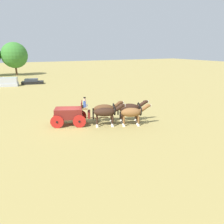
{
  "coord_description": "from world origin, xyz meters",
  "views": [
    {
      "loc": [
        -5.47,
        -20.72,
        7.45
      ],
      "look_at": [
        4.07,
        -1.43,
        1.2
      ],
      "focal_mm": 35.43,
      "sensor_mm": 36.0,
      "label": 1
    }
  ],
  "objects_px": {
    "draft_horse_rear_off": "(106,113)",
    "parked_vehicle_c": "(5,82)",
    "show_wagon": "(71,113)",
    "draft_horse_lead_near": "(130,109)",
    "draft_horse_rear_near": "(105,109)",
    "draft_horse_lead_off": "(133,113)",
    "parked_vehicle_d": "(32,82)"
  },
  "relations": [
    {
      "from": "draft_horse_rear_off",
      "to": "parked_vehicle_c",
      "type": "xyz_separation_m",
      "value": [
        -8.29,
        30.49,
        -0.53
      ]
    },
    {
      "from": "show_wagon",
      "to": "parked_vehicle_c",
      "type": "xyz_separation_m",
      "value": [
        -5.25,
        28.6,
        -0.35
      ]
    },
    {
      "from": "show_wagon",
      "to": "draft_horse_lead_near",
      "type": "relative_size",
      "value": 1.79
    },
    {
      "from": "draft_horse_rear_near",
      "to": "show_wagon",
      "type": "bearing_deg",
      "value": 169.03
    },
    {
      "from": "show_wagon",
      "to": "parked_vehicle_c",
      "type": "height_order",
      "value": "show_wagon"
    },
    {
      "from": "show_wagon",
      "to": "draft_horse_lead_off",
      "type": "xyz_separation_m",
      "value": [
        5.45,
        -2.84,
        0.1
      ]
    },
    {
      "from": "draft_horse_lead_near",
      "to": "parked_vehicle_d",
      "type": "height_order",
      "value": "draft_horse_lead_near"
    },
    {
      "from": "draft_horse_rear_near",
      "to": "draft_horse_lead_near",
      "type": "xyz_separation_m",
      "value": [
        2.42,
        -0.95,
        0.02
      ]
    },
    {
      "from": "draft_horse_rear_near",
      "to": "draft_horse_lead_near",
      "type": "relative_size",
      "value": 0.99
    },
    {
      "from": "draft_horse_lead_off",
      "to": "draft_horse_rear_near",
      "type": "bearing_deg",
      "value": 132.04
    },
    {
      "from": "draft_horse_lead_off",
      "to": "parked_vehicle_d",
      "type": "relative_size",
      "value": 0.63
    },
    {
      "from": "draft_horse_rear_near",
      "to": "parked_vehicle_c",
      "type": "distance_m",
      "value": 30.56
    },
    {
      "from": "draft_horse_rear_off",
      "to": "draft_horse_rear_near",
      "type": "bearing_deg",
      "value": 69.27
    },
    {
      "from": "parked_vehicle_c",
      "to": "parked_vehicle_d",
      "type": "bearing_deg",
      "value": 8.97
    },
    {
      "from": "show_wagon",
      "to": "draft_horse_rear_near",
      "type": "relative_size",
      "value": 1.81
    },
    {
      "from": "draft_horse_rear_off",
      "to": "parked_vehicle_d",
      "type": "height_order",
      "value": "draft_horse_rear_off"
    },
    {
      "from": "show_wagon",
      "to": "draft_horse_rear_near",
      "type": "height_order",
      "value": "show_wagon"
    },
    {
      "from": "draft_horse_lead_near",
      "to": "parked_vehicle_d",
      "type": "xyz_separation_m",
      "value": [
        -5.91,
        31.06,
        -0.9
      ]
    },
    {
      "from": "show_wagon",
      "to": "draft_horse_lead_near",
      "type": "height_order",
      "value": "show_wagon"
    },
    {
      "from": "draft_horse_rear_near",
      "to": "draft_horse_rear_off",
      "type": "height_order",
      "value": "draft_horse_rear_off"
    },
    {
      "from": "show_wagon",
      "to": "parked_vehicle_c",
      "type": "bearing_deg",
      "value": 100.4
    },
    {
      "from": "draft_horse_rear_off",
      "to": "draft_horse_lead_off",
      "type": "height_order",
      "value": "draft_horse_rear_off"
    },
    {
      "from": "draft_horse_rear_off",
      "to": "parked_vehicle_d",
      "type": "distance_m",
      "value": 31.48
    },
    {
      "from": "show_wagon",
      "to": "draft_horse_lead_off",
      "type": "bearing_deg",
      "value": -27.55
    },
    {
      "from": "draft_horse_lead_near",
      "to": "draft_horse_rear_off",
      "type": "bearing_deg",
      "value": -174.75
    },
    {
      "from": "draft_horse_rear_near",
      "to": "draft_horse_lead_off",
      "type": "height_order",
      "value": "draft_horse_rear_near"
    },
    {
      "from": "draft_horse_lead_off",
      "to": "parked_vehicle_c",
      "type": "distance_m",
      "value": 33.22
    },
    {
      "from": "show_wagon",
      "to": "draft_horse_lead_near",
      "type": "bearing_deg",
      "value": -15.4
    },
    {
      "from": "draft_horse_rear_off",
      "to": "draft_horse_lead_off",
      "type": "xyz_separation_m",
      "value": [
        2.41,
        -0.95,
        -0.07
      ]
    },
    {
      "from": "draft_horse_lead_near",
      "to": "draft_horse_lead_off",
      "type": "bearing_deg",
      "value": -110.99
    },
    {
      "from": "show_wagon",
      "to": "parked_vehicle_d",
      "type": "xyz_separation_m",
      "value": [
        0.01,
        29.43,
        -0.73
      ]
    },
    {
      "from": "draft_horse_rear_off",
      "to": "parked_vehicle_c",
      "type": "bearing_deg",
      "value": 105.2
    }
  ]
}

